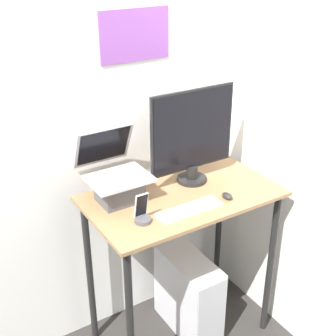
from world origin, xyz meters
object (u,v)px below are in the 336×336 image
object	(u,v)px
monitor	(193,137)
mouse	(227,196)
keyboard	(189,209)
computer_tower	(188,294)
laptop	(117,182)
cell_phone	(142,215)

from	to	relation	value
monitor	mouse	size ratio (longest dim) A/B	7.70
keyboard	computer_tower	world-z (taller)	keyboard
laptop	keyboard	world-z (taller)	laptop
laptop	mouse	xyz separation A→B (m)	(0.48, -0.30, -0.08)
keyboard	mouse	distance (m)	0.24
mouse	cell_phone	bearing A→B (deg)	174.85
computer_tower	mouse	bearing A→B (deg)	-59.76
laptop	monitor	xyz separation A→B (m)	(0.44, -0.04, 0.16)
keyboard	cell_phone	distance (m)	0.25
keyboard	computer_tower	size ratio (longest dim) A/B	0.68
computer_tower	laptop	bearing A→B (deg)	162.09
laptop	mouse	size ratio (longest dim) A/B	5.23
monitor	computer_tower	distance (m)	1.00
laptop	keyboard	xyz separation A→B (m)	(0.25, -0.30, -0.09)
monitor	computer_tower	bearing A→B (deg)	-126.02
cell_phone	computer_tower	size ratio (longest dim) A/B	0.30
cell_phone	keyboard	bearing A→B (deg)	-8.60
mouse	computer_tower	world-z (taller)	mouse
laptop	monitor	bearing A→B (deg)	-4.92
monitor	keyboard	xyz separation A→B (m)	(-0.19, -0.26, -0.25)
laptop	computer_tower	bearing A→B (deg)	-17.91
monitor	cell_phone	bearing A→B (deg)	-153.39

